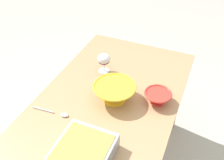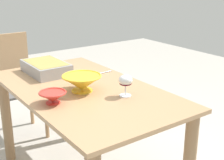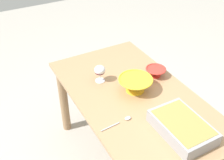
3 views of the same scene
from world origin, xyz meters
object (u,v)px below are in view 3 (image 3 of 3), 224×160
object	(u,v)px
casserole_dish	(182,127)
serving_spoon	(122,121)
dining_table	(133,110)
mixing_bowl	(156,72)
wine_glass	(100,71)
small_bowl	(135,84)

from	to	relation	value
casserole_dish	serving_spoon	bearing A→B (deg)	46.74
dining_table	casserole_dish	world-z (taller)	casserole_dish
mixing_bowl	serving_spoon	size ratio (longest dim) A/B	0.71
dining_table	wine_glass	world-z (taller)	wine_glass
wine_glass	mixing_bowl	size ratio (longest dim) A/B	0.85
mixing_bowl	serving_spoon	xyz separation A→B (m)	(-0.31, 0.49, -0.03)
dining_table	wine_glass	distance (m)	0.39
casserole_dish	small_bowl	size ratio (longest dim) A/B	1.53
small_bowl	serving_spoon	bearing A→B (deg)	133.69
casserole_dish	small_bowl	xyz separation A→B (m)	(0.49, 0.02, 0.01)
wine_glass	serving_spoon	size ratio (longest dim) A/B	0.61
wine_glass	small_bowl	distance (m)	0.29
casserole_dish	mixing_bowl	xyz separation A→B (m)	(0.57, -0.22, -0.01)
dining_table	mixing_bowl	bearing A→B (deg)	-65.56
mixing_bowl	small_bowl	bearing A→B (deg)	108.23
casserole_dish	wine_glass	bearing A→B (deg)	15.16
small_bowl	serving_spoon	distance (m)	0.35
serving_spoon	small_bowl	bearing A→B (deg)	-46.31
dining_table	mixing_bowl	size ratio (longest dim) A/B	8.89
wine_glass	serving_spoon	world-z (taller)	wine_glass
dining_table	casserole_dish	bearing A→B (deg)	-172.37
dining_table	serving_spoon	size ratio (longest dim) A/B	6.35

